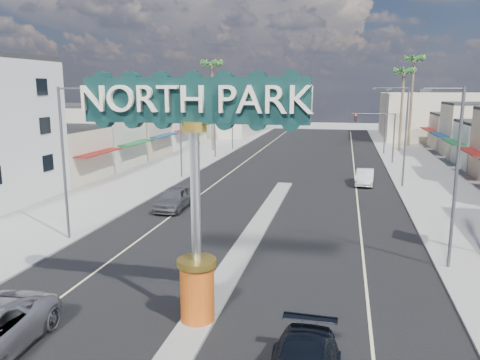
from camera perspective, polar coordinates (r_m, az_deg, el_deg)
The scene contains 22 objects.
ground at distance 45.11m, azimuth 5.67°, elevation -0.29°, with size 160.00×160.00×0.00m, color gray.
road at distance 45.11m, azimuth 5.67°, elevation -0.29°, with size 20.00×120.00×0.01m, color black.
median_island at distance 29.74m, azimuth 1.90°, elevation -6.15°, with size 1.30×30.00×0.16m, color gray.
sidewalk_left at distance 48.74m, azimuth -10.89°, elevation 0.49°, with size 8.00×120.00×0.12m, color gray.
sidewalk_right at distance 45.65m, azimuth 23.39°, elevation -0.96°, with size 8.00×120.00×0.12m, color gray.
storefront_row_left at distance 64.24m, azimuth -14.62°, elevation 5.53°, with size 12.00×42.00×6.00m, color beige.
backdrop_far_left at distance 93.11m, azimuth -4.50°, elevation 8.13°, with size 20.00×20.00×8.00m, color #B7B29E.
backdrop_far_right at distance 90.61m, azimuth 23.41°, elevation 7.16°, with size 20.00×20.00×8.00m, color beige.
gateway_sign at distance 16.99m, azimuth -5.53°, elevation 0.91°, with size 8.20×1.50×9.15m.
traffic_signal_left at distance 59.84m, azimuth -1.41°, elevation 6.72°, with size 5.09×0.45×6.00m.
traffic_signal_right at distance 58.22m, azimuth 16.53°, elevation 6.14°, with size 5.09×0.45×6.00m.
streetlight_l_near at distance 28.83m, azimuth -20.48°, elevation 2.76°, with size 2.03×0.22×9.00m.
streetlight_l_mid at distance 46.77m, azimuth -7.08°, elevation 6.36°, with size 2.03×0.22×9.00m.
streetlight_l_far at distance 67.84m, azimuth -0.80°, elevation 7.93°, with size 2.03×0.22×9.00m.
streetlight_r_near at distance 24.77m, azimuth 24.55°, elevation 1.17°, with size 2.03×0.22×9.00m.
streetlight_r_mid at distance 44.38m, azimuth 19.36°, elevation 5.56°, with size 2.03×0.22×9.00m.
streetlight_r_far at distance 66.22m, azimuth 17.20°, elevation 7.35°, with size 2.03×0.22×9.00m.
palm_left_far at distance 66.50m, azimuth -3.44°, elevation 13.38°, with size 2.60×2.60×13.10m.
palm_right_mid at distance 70.35m, azimuth 19.34°, elevation 11.94°, with size 2.60×2.60×12.10m.
palm_right_far at distance 76.61m, azimuth 20.44°, elevation 13.09°, with size 2.60×2.60×14.10m.
car_parked_left at distance 35.30m, azimuth -7.99°, elevation -2.19°, with size 1.98×4.91×1.67m, color #5A5B5F.
car_parked_right at distance 45.27m, azimuth 14.97°, elevation 0.37°, with size 1.55×4.46×1.47m, color silver.
Camera 1 is at (5.21, -13.90, 8.95)m, focal length 35.00 mm.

